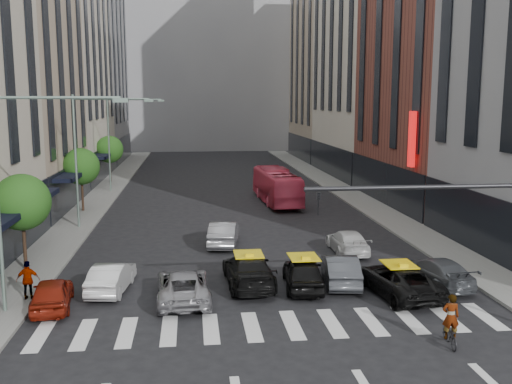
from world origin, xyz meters
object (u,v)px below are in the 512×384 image
object	(u,v)px
taxi_center	(303,273)
pedestrian_far	(28,280)
streetlamp_near	(20,172)
streetlamp_far	(119,131)
streetlamp_mid	(90,143)
car_red	(52,293)
motorcycle	(450,335)
car_white_front	(111,277)
bus	(277,186)
taxi_left	(248,270)

from	to	relation	value
taxi_center	pedestrian_far	xyz separation A→B (m)	(-12.30, -0.50, 0.26)
streetlamp_near	taxi_center	world-z (taller)	streetlamp_near
streetlamp_far	pedestrian_far	bearing A→B (deg)	-90.67
streetlamp_mid	car_red	distance (m)	16.45
motorcycle	pedestrian_far	world-z (taller)	pedestrian_far
taxi_center	streetlamp_near	bearing A→B (deg)	14.20
motorcycle	taxi_center	bearing A→B (deg)	-50.91
car_red	taxi_center	world-z (taller)	taxi_center
streetlamp_near	car_white_front	size ratio (longest dim) A/B	2.18
bus	pedestrian_far	distance (m)	27.35
bus	taxi_left	bearing A→B (deg)	75.01
bus	streetlamp_near	bearing A→B (deg)	57.12
car_red	motorcycle	world-z (taller)	car_red
streetlamp_near	car_red	world-z (taller)	streetlamp_near
streetlamp_mid	bus	world-z (taller)	streetlamp_mid
streetlamp_near	pedestrian_far	size ratio (longest dim) A/B	5.26
car_red	car_white_front	size ratio (longest dim) A/B	0.95
streetlamp_near	car_white_front	distance (m)	6.51
motorcycle	bus	bearing A→B (deg)	-77.62
car_red	motorcycle	xyz separation A→B (m)	(15.10, -5.44, -0.26)
taxi_center	motorcycle	xyz separation A→B (m)	(4.00, -6.86, -0.34)
taxi_left	taxi_center	distance (m)	2.61
streetlamp_mid	taxi_center	world-z (taller)	streetlamp_mid
car_white_front	taxi_left	bearing A→B (deg)	-172.09
pedestrian_far	taxi_left	bearing A→B (deg)	-175.62
streetlamp_mid	bus	size ratio (longest dim) A/B	0.86
streetlamp_mid	bus	xyz separation A→B (m)	(14.10, 8.56, -4.45)
streetlamp_far	taxi_center	bearing A→B (deg)	-68.40
car_white_front	taxi_center	distance (m)	8.92
streetlamp_far	streetlamp_near	bearing A→B (deg)	-90.00
car_red	bus	world-z (taller)	bus
taxi_left	taxi_center	xyz separation A→B (m)	(2.52, -0.67, -0.02)
streetlamp_near	taxi_center	size ratio (longest dim) A/B	2.06
car_white_front	taxi_center	world-z (taller)	taxi_center
bus	motorcycle	size ratio (longest dim) A/B	6.70
taxi_left	motorcycle	world-z (taller)	taxi_left
streetlamp_near	car_white_front	xyz separation A→B (m)	(3.04, 2.42, -5.22)
streetlamp_far	bus	distance (m)	16.55
taxi_center	streetlamp_far	bearing A→B (deg)	-62.96
streetlamp_mid	taxi_left	size ratio (longest dim) A/B	1.71
streetlamp_near	taxi_center	xyz separation A→B (m)	(11.94, 1.84, -5.16)
car_red	pedestrian_far	size ratio (longest dim) A/B	2.30
taxi_center	pedestrian_far	distance (m)	12.31
streetlamp_far	taxi_left	size ratio (longest dim) A/B	1.71
car_red	bus	size ratio (longest dim) A/B	0.38
streetlamp_far	car_white_front	xyz separation A→B (m)	(3.04, -29.58, -5.22)
car_white_front	bus	xyz separation A→B (m)	(11.06, 22.14, 0.77)
streetlamp_near	bus	xyz separation A→B (m)	(14.10, 24.56, -4.45)
streetlamp_mid	bus	bearing A→B (deg)	31.25
streetlamp_mid	pedestrian_far	size ratio (longest dim) A/B	5.26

